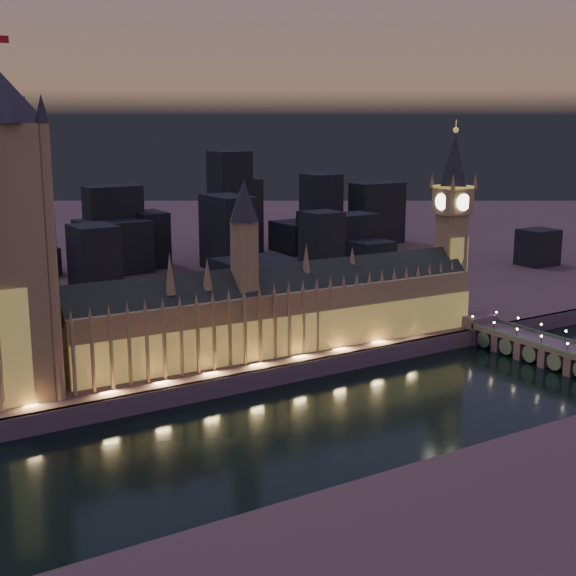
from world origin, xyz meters
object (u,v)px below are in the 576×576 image
elizabeth_tower (452,211)px  westminster_bridge (554,353)px  palace_of_westminster (282,310)px  victoria_tower (10,225)px

elizabeth_tower → westminster_bridge: 88.05m
palace_of_westminster → elizabeth_tower: (101.74, 0.18, 38.48)m
elizabeth_tower → victoria_tower: bearing=180.0°
victoria_tower → elizabeth_tower: 218.17m
palace_of_westminster → victoria_tower: bearing=179.9°
victoria_tower → westminster_bridge: size_ratio=1.17×
palace_of_westminster → westminster_bridge: (105.65, -65.19, -20.38)m
palace_of_westminster → victoria_tower: (-116.26, 0.19, 47.20)m
palace_of_westminster → elizabeth_tower: elizabeth_tower is taller
elizabeth_tower → westminster_bridge: size_ratio=0.90×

